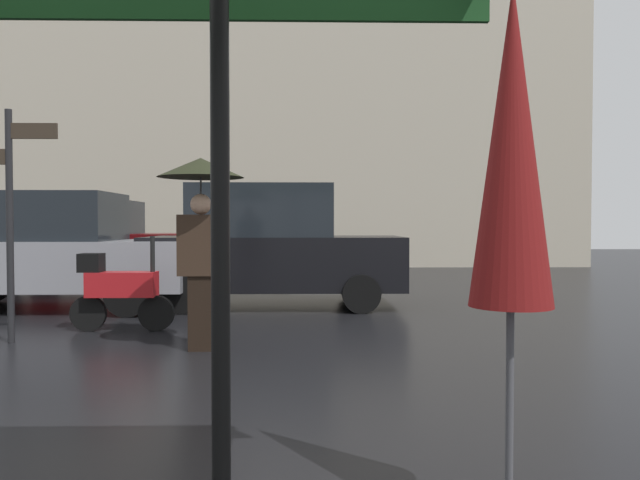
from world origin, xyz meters
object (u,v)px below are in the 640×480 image
(parked_car_right, at_px, (271,246))
(parked_car_distant, at_px, (48,250))
(folded_patio_umbrella_near, at_px, (512,168))
(parked_car_left, at_px, (88,244))
(pedestrian_with_umbrella, at_px, (201,205))
(parked_scooter, at_px, (119,289))
(street_signpost, at_px, (10,201))

(parked_car_right, xyz_separation_m, parked_car_distant, (-3.62, -0.31, -0.04))
(folded_patio_umbrella_near, distance_m, parked_car_left, 11.99)
(parked_car_right, bearing_deg, folded_patio_umbrella_near, 106.86)
(pedestrian_with_umbrella, relative_size, parked_scooter, 1.58)
(pedestrian_with_umbrella, xyz_separation_m, parked_car_right, (0.55, 3.62, -0.59))
(folded_patio_umbrella_near, relative_size, parked_car_left, 0.59)
(folded_patio_umbrella_near, height_order, street_signpost, street_signpost)
(folded_patio_umbrella_near, relative_size, parked_car_right, 0.58)
(parked_car_left, relative_size, parked_car_distant, 0.94)
(parked_car_left, xyz_separation_m, street_signpost, (1.29, -6.13, 0.70))
(parked_scooter, distance_m, parked_car_right, 3.05)
(parked_car_right, height_order, street_signpost, street_signpost)
(parked_scooter, bearing_deg, parked_car_left, 119.99)
(folded_patio_umbrella_near, distance_m, parked_scooter, 6.27)
(parked_car_left, height_order, parked_car_right, parked_car_right)
(parked_car_right, distance_m, street_signpost, 4.30)
(street_signpost, bearing_deg, folded_patio_umbrella_near, -45.18)
(street_signpost, bearing_deg, parked_car_left, 101.93)
(parked_scooter, distance_m, parked_car_left, 5.86)
(pedestrian_with_umbrella, distance_m, parked_car_right, 3.71)
(parked_car_left, bearing_deg, parked_scooter, 96.17)
(parked_car_right, distance_m, parked_car_distant, 3.63)
(parked_scooter, relative_size, street_signpost, 0.49)
(pedestrian_with_umbrella, bearing_deg, parked_car_left, 139.95)
(pedestrian_with_umbrella, relative_size, street_signpost, 0.78)
(folded_patio_umbrella_near, height_order, parked_car_distant, folded_patio_umbrella_near)
(folded_patio_umbrella_near, bearing_deg, parked_car_right, 101.50)
(pedestrian_with_umbrella, bearing_deg, parked_car_distant, 154.18)
(parked_car_distant, bearing_deg, parked_car_right, 172.28)
(folded_patio_umbrella_near, xyz_separation_m, parked_car_right, (-1.54, 7.56, -0.64))
(parked_car_left, bearing_deg, parked_car_right, 127.20)
(folded_patio_umbrella_near, height_order, parked_car_left, folded_patio_umbrella_near)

